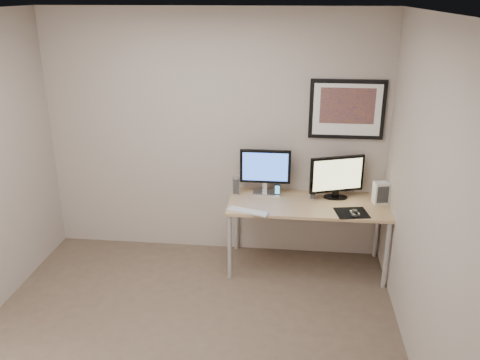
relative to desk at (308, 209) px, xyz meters
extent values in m
plane|color=brown|center=(-1.00, -1.35, -0.66)|extent=(3.60, 3.60, 0.00)
plane|color=white|center=(-1.00, -1.35, 1.94)|extent=(3.60, 3.60, 0.00)
plane|color=gray|center=(-1.00, 0.35, 0.64)|extent=(3.60, 0.00, 3.60)
plane|color=gray|center=(0.80, -1.35, 0.64)|extent=(0.00, 3.40, 3.40)
cube|color=#A17F4E|center=(0.00, 0.00, 0.05)|extent=(1.60, 0.70, 0.03)
cylinder|color=silver|center=(-0.76, -0.31, -0.31)|extent=(0.04, 0.04, 0.70)
cylinder|color=silver|center=(-0.76, 0.31, -0.31)|extent=(0.04, 0.04, 0.70)
cylinder|color=silver|center=(0.76, -0.31, -0.31)|extent=(0.04, 0.04, 0.70)
cylinder|color=silver|center=(0.76, 0.31, -0.31)|extent=(0.04, 0.04, 0.70)
cube|color=black|center=(0.35, 0.33, 0.96)|extent=(0.75, 0.03, 0.60)
cube|color=white|center=(0.35, 0.32, 0.96)|extent=(0.67, 0.00, 0.52)
cube|color=#C5711A|center=(0.35, 0.31, 1.00)|extent=(0.54, 0.00, 0.36)
cube|color=silver|center=(-0.45, 0.21, 0.08)|extent=(0.24, 0.17, 0.02)
cube|color=silver|center=(-0.45, 0.21, 0.14)|extent=(0.05, 0.04, 0.10)
cube|color=black|center=(-0.45, 0.21, 0.37)|extent=(0.52, 0.03, 0.36)
cube|color=#274EAD|center=(-0.45, 0.19, 0.37)|extent=(0.47, 0.01, 0.30)
cube|color=black|center=(0.28, 0.16, 0.08)|extent=(0.27, 0.21, 0.02)
cube|color=black|center=(0.28, 0.16, 0.11)|extent=(0.07, 0.06, 0.06)
cube|color=black|center=(0.28, 0.16, 0.33)|extent=(0.55, 0.23, 0.37)
cube|color=beige|center=(0.28, 0.14, 0.33)|extent=(0.49, 0.18, 0.32)
cylinder|color=silver|center=(-0.75, 0.16, 0.16)|extent=(0.09, 0.09, 0.19)
cylinder|color=silver|center=(0.04, 0.12, 0.15)|extent=(0.07, 0.07, 0.17)
cube|color=black|center=(-0.32, 0.14, 0.13)|extent=(0.06, 0.06, 0.13)
cube|color=silver|center=(-0.58, -0.28, 0.07)|extent=(0.43, 0.23, 0.01)
cube|color=black|center=(0.41, -0.21, 0.07)|extent=(0.35, 0.32, 0.00)
ellipsoid|color=black|center=(0.44, -0.23, 0.09)|extent=(0.08, 0.11, 0.04)
cube|color=black|center=(0.44, -0.23, 0.08)|extent=(0.07, 0.18, 0.02)
cube|color=silver|center=(0.72, 0.08, 0.18)|extent=(0.16, 0.14, 0.22)
camera|label=1|loc=(-0.17, -4.75, 2.08)|focal=38.00mm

